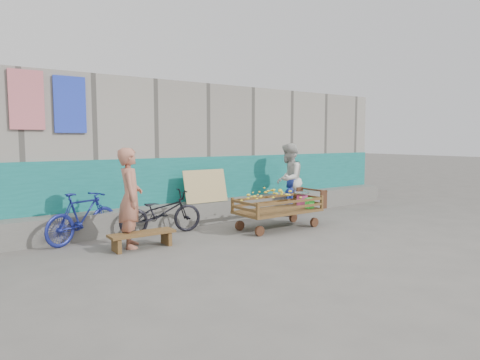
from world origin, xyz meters
TOP-DOWN VIEW (x-y plane):
  - ground at (0.00, 0.00)m, footprint 80.00×80.00m
  - building_wall at (-0.00, 4.05)m, footprint 12.00×3.50m
  - banana_cart at (1.17, 0.93)m, footprint 1.87×0.86m
  - bench at (-1.63, 1.06)m, footprint 1.08×0.33m
  - vendor_man at (-1.73, 1.26)m, footprint 0.59×0.70m
  - woman at (2.40, 1.95)m, footprint 1.04×0.99m
  - child at (2.40, 1.84)m, footprint 0.52×0.43m
  - bicycle_dark at (-0.91, 1.85)m, footprint 1.63×0.75m
  - bicycle_blue at (-2.29, 2.05)m, footprint 1.52×0.94m

SIDE VIEW (x-z plane):
  - ground at x=0.00m, z-range 0.00..0.00m
  - bench at x=-1.63m, z-range 0.06..0.33m
  - bicycle_dark at x=-0.91m, z-range 0.00..0.83m
  - bicycle_blue at x=-2.29m, z-range 0.00..0.88m
  - child at x=2.40m, z-range 0.00..0.91m
  - banana_cart at x=1.17m, z-range 0.14..0.94m
  - vendor_man at x=-1.73m, z-range 0.00..1.65m
  - woman at x=2.40m, z-range 0.00..1.69m
  - building_wall at x=0.00m, z-range -0.03..2.97m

